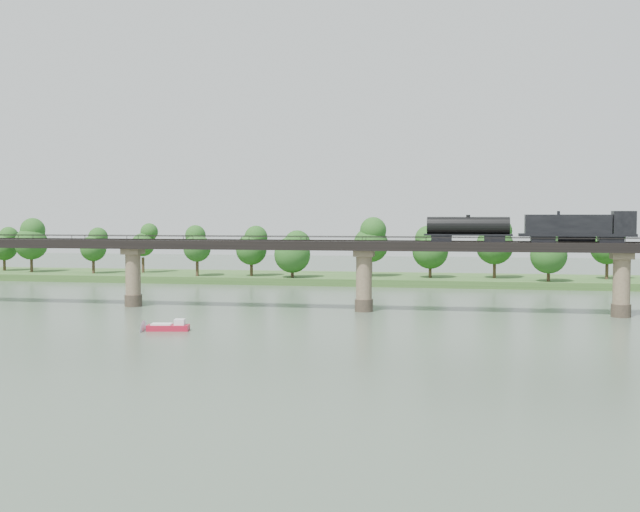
# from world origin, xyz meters

# --- Properties ---
(ground) EXTENTS (400.00, 400.00, 0.00)m
(ground) POSITION_xyz_m (0.00, 0.00, 0.00)
(ground) COLOR #3B4B3C
(ground) RESTS_ON ground
(far_bank) EXTENTS (300.00, 24.00, 1.60)m
(far_bank) POSITION_xyz_m (0.00, 85.00, 0.80)
(far_bank) COLOR #2E5321
(far_bank) RESTS_ON ground
(bridge) EXTENTS (236.00, 30.00, 11.50)m
(bridge) POSITION_xyz_m (0.00, 30.00, 5.46)
(bridge) COLOR #473A2D
(bridge) RESTS_ON ground
(bridge_superstructure) EXTENTS (220.00, 4.90, 0.75)m
(bridge_superstructure) POSITION_xyz_m (0.00, 30.00, 11.79)
(bridge_superstructure) COLOR black
(bridge_superstructure) RESTS_ON bridge
(far_treeline) EXTENTS (289.06, 17.54, 13.60)m
(far_treeline) POSITION_xyz_m (-8.21, 80.52, 8.83)
(far_treeline) COLOR #382619
(far_treeline) RESTS_ON far_bank
(motorboat) EXTENTS (5.92, 2.96, 1.59)m
(motorboat) POSITION_xyz_m (-23.54, 3.85, 0.54)
(motorboat) COLOR #AA132A
(motorboat) RESTS_ON ground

